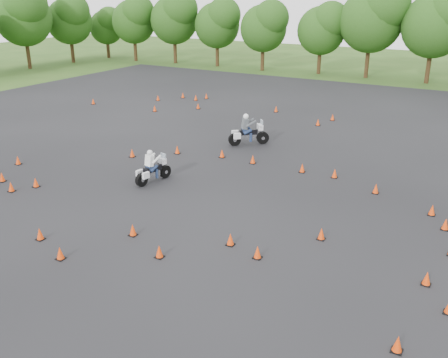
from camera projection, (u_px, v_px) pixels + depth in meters
The scene contains 6 objects.
ground at pixel (171, 242), 18.73m from camera, with size 140.00×140.00×0.00m, color #2D5119.
asphalt_pad at pixel (245, 189), 23.60m from camera, with size 62.00×62.00×0.00m, color black.
treeline at pixel (403, 40), 45.46m from camera, with size 86.87×32.19×10.39m.
traffic_cones at pixel (240, 188), 23.23m from camera, with size 36.69×33.43×0.45m.
rider_grey at pixel (249, 129), 30.08m from camera, with size 2.52×0.78×1.95m, color #484D51, non-canonical shape.
rider_white at pixel (153, 166), 24.25m from camera, with size 2.19×0.67×1.69m, color white, non-canonical shape.
Camera 1 is at (9.97, -13.50, 8.88)m, focal length 40.00 mm.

